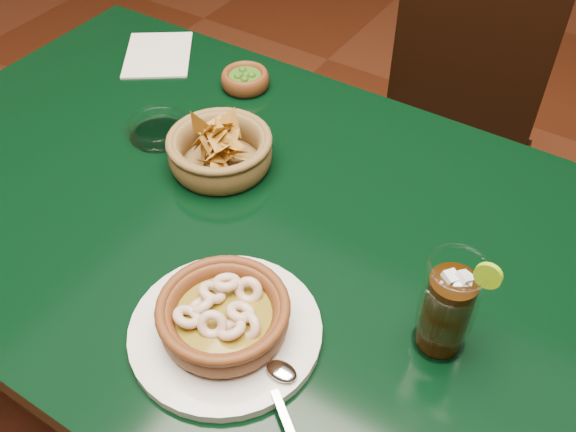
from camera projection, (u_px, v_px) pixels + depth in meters
The scene contains 9 objects.
ground at pixel (243, 428), 1.54m from camera, with size 7.00×7.00×0.00m, color #471C0C.
dining_table at pixel (224, 244), 1.08m from camera, with size 1.20×0.80×0.75m.
dining_chair at pixel (445, 141), 1.58m from camera, with size 0.44×0.44×0.85m.
shrimp_plate at pixel (225, 320), 0.81m from camera, with size 0.32×0.25×0.08m.
chip_basket at pixel (220, 150), 1.05m from camera, with size 0.21×0.21×0.12m.
guacamole_ramekin at pixel (245, 80), 1.23m from camera, with size 0.11×0.11×0.04m.
cola_drink at pixel (448, 307), 0.77m from camera, with size 0.15×0.15×0.17m.
glass_ashtray at pixel (158, 129), 1.12m from camera, with size 0.13×0.13×0.03m.
paper_menu at pixel (158, 55), 1.32m from camera, with size 0.21×0.22×0.00m.
Camera 1 is at (0.48, -0.56, 1.45)m, focal length 40.00 mm.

